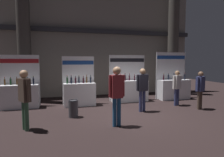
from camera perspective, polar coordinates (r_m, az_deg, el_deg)
ground_plane at (r=7.56m, az=5.92°, el=-10.40°), size 24.00×24.00×0.00m
hall_colonnade at (r=11.63m, az=-2.51°, el=11.52°), size 11.21×1.38×6.75m
exhibitor_booth_0 at (r=9.29m, az=-25.27°, el=-4.16°), size 1.61×0.66×2.29m
exhibitor_booth_1 at (r=9.02m, az=-9.49°, el=-3.98°), size 1.47×0.66×2.23m
exhibitor_booth_2 at (r=9.84m, az=5.04°, el=-3.08°), size 1.89×0.66×2.32m
exhibitor_booth_3 at (r=10.88m, az=17.45°, el=-2.45°), size 1.74×0.66×2.48m
trash_bin at (r=7.25m, az=-11.21°, el=-8.61°), size 0.34×0.34×0.62m
visitor_0 at (r=6.20m, az=-24.16°, el=-4.22°), size 0.39×0.55×1.77m
visitor_1 at (r=5.98m, az=1.40°, el=-3.72°), size 0.52×0.25×1.85m
visitor_3 at (r=7.85m, az=8.87°, el=-2.18°), size 0.57×0.29×1.73m
visitor_4 at (r=8.94m, az=24.34°, el=-2.27°), size 0.50×0.37×1.59m
visitor_5 at (r=9.33m, az=18.42°, el=-1.81°), size 0.52×0.36×1.58m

